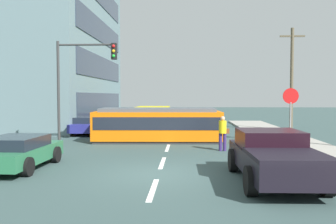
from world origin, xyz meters
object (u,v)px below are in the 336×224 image
parked_sedan_near (18,152)px  utility_pole_mid (292,78)px  parked_sedan_far (114,119)px  pedestrian_crossing (223,131)px  pickup_truck_parked (273,156)px  parked_sedan_mid (89,125)px  stop_sign (291,105)px  traffic_light_mast (81,73)px  streetcar_tram (158,124)px  city_bus (152,117)px

parked_sedan_near → utility_pole_mid: (13.86, 14.03, 3.36)m
parked_sedan_near → parked_sedan_far: same height
pedestrian_crossing → pickup_truck_parked: size_ratio=0.33×
parked_sedan_mid → pickup_truck_parked: bearing=-54.7°
stop_sign → traffic_light_mast: bearing=176.3°
pickup_truck_parked → parked_sedan_mid: 16.31m
parked_sedan_near → parked_sedan_far: 17.80m
stop_sign → parked_sedan_near: bearing=-155.9°
streetcar_tram → pedestrian_crossing: (3.39, -3.25, -0.06)m
streetcar_tram → parked_sedan_near: streetcar_tram is taller
pedestrian_crossing → parked_sedan_near: size_ratio=0.41×
pedestrian_crossing → utility_pole_mid: (5.99, 9.46, 3.03)m
streetcar_tram → pickup_truck_parked: 10.30m
parked_sedan_far → utility_pole_mid: (13.97, -3.76, 3.36)m
parked_sedan_mid → parked_sedan_near: bearing=-87.0°
stop_sign → utility_pole_mid: size_ratio=0.38×
parked_sedan_mid → utility_pole_mid: size_ratio=0.59×
parked_sedan_near → city_bus: bearing=76.7°
pedestrian_crossing → stop_sign: 3.57m
streetcar_tram → city_bus: bearing=98.4°
streetcar_tram → stop_sign: size_ratio=2.55×
pickup_truck_parked → utility_pole_mid: bearing=72.0°
pedestrian_crossing → pickup_truck_parked: pedestrian_crossing is taller
pickup_truck_parked → pedestrian_crossing: bearing=98.6°
parked_sedan_mid → streetcar_tram: bearing=-37.9°
pedestrian_crossing → utility_pole_mid: bearing=57.7°
stop_sign → utility_pole_mid: utility_pole_mid is taller
pedestrian_crossing → parked_sedan_mid: 11.15m
pedestrian_crossing → utility_pole_mid: size_ratio=0.22×
streetcar_tram → city_bus: size_ratio=1.43×
pedestrian_crossing → utility_pole_mid: utility_pole_mid is taller
traffic_light_mast → parked_sedan_far: bearing=93.6°
streetcar_tram → utility_pole_mid: bearing=33.5°
streetcar_tram → traffic_light_mast: 5.22m
parked_sedan_mid → traffic_light_mast: (1.27, -6.11, 3.21)m
parked_sedan_mid → utility_pole_mid: bearing=8.8°
city_bus → stop_sign: 12.44m
streetcar_tram → pickup_truck_parked: bearing=-65.2°
city_bus → pickup_truck_parked: (5.32, -16.22, -0.22)m
traffic_light_mast → utility_pole_mid: bearing=32.3°
streetcar_tram → utility_pole_mid: utility_pole_mid is taller
streetcar_tram → parked_sedan_near: (-4.48, -7.83, -0.38)m
traffic_light_mast → utility_pole_mid: utility_pole_mid is taller
streetcar_tram → pickup_truck_parked: streetcar_tram is taller
parked_sedan_mid → traffic_light_mast: 7.02m
traffic_light_mast → parked_sedan_mid: bearing=101.7°
parked_sedan_near → utility_pole_mid: utility_pole_mid is taller
pickup_truck_parked → parked_sedan_mid: pickup_truck_parked is taller
parked_sedan_near → traffic_light_mast: traffic_light_mast is taller
pedestrian_crossing → pickup_truck_parked: (0.92, -6.10, -0.15)m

